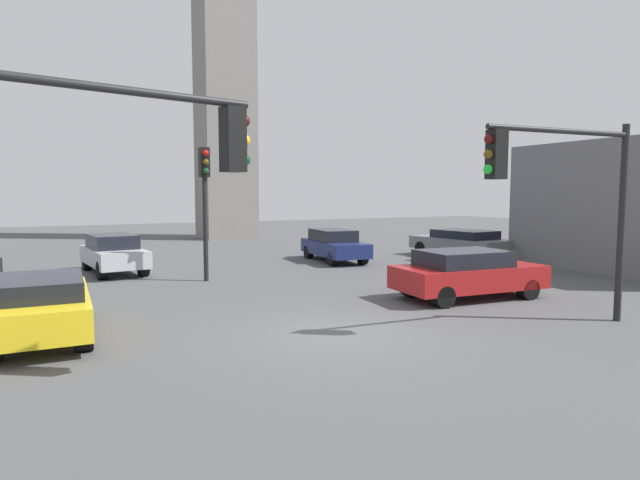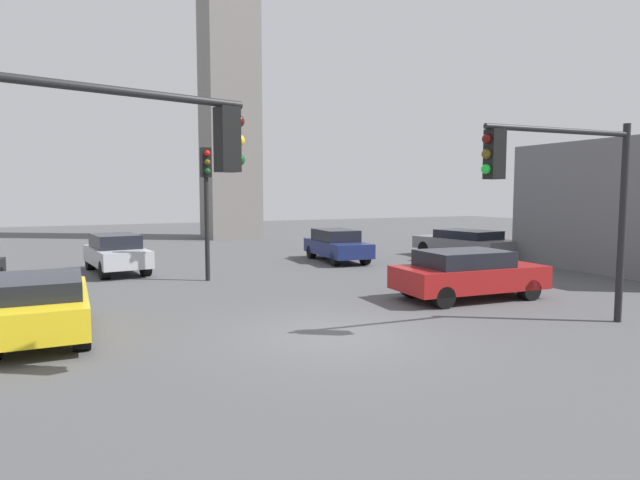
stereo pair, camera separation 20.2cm
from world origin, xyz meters
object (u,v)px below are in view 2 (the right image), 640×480
at_px(traffic_light_0, 91,165).
at_px(traffic_light_2, 206,188).
at_px(car_4, 337,245).
at_px(car_0, 465,242).
at_px(car_6, 116,253).
at_px(traffic_light_1, 560,179).
at_px(car_1, 468,273).
at_px(car_7, 40,304).

xyz_separation_m(traffic_light_0, traffic_light_2, (4.16, 10.20, -0.17)).
bearing_deg(car_4, car_0, 79.62).
distance_m(car_4, car_6, 9.17).
xyz_separation_m(car_0, car_6, (-15.03, 2.38, 0.04)).
height_order(traffic_light_1, car_0, traffic_light_1).
relative_size(traffic_light_0, car_6, 1.11).
relative_size(traffic_light_2, car_1, 1.03).
height_order(traffic_light_0, car_0, traffic_light_0).
bearing_deg(traffic_light_2, car_0, 93.75).
relative_size(traffic_light_0, car_7, 1.13).
bearing_deg(traffic_light_2, traffic_light_1, 26.24).
relative_size(car_4, car_7, 1.03).
bearing_deg(traffic_light_1, car_7, -19.06).
xyz_separation_m(car_6, car_7, (-2.35, -8.98, -0.07)).
xyz_separation_m(traffic_light_1, car_6, (-7.76, 13.37, -2.54)).
distance_m(traffic_light_1, car_6, 15.67).
relative_size(traffic_light_1, car_6, 1.08).
relative_size(traffic_light_2, car_7, 1.09).
distance_m(traffic_light_1, traffic_light_2, 11.20).
xyz_separation_m(traffic_light_0, car_7, (-0.82, 4.63, -2.67)).
height_order(traffic_light_1, car_7, traffic_light_1).
distance_m(traffic_light_2, car_0, 12.69).
xyz_separation_m(traffic_light_0, car_0, (16.56, 11.23, -2.64)).
bearing_deg(car_6, car_1, 34.31).
bearing_deg(car_7, car_4, -53.01).
xyz_separation_m(car_1, car_7, (-10.81, 0.85, -0.03)).
xyz_separation_m(car_0, car_1, (-6.57, -7.45, 0.00)).
relative_size(car_0, car_7, 1.18).
bearing_deg(traffic_light_2, car_6, -143.37).
height_order(traffic_light_0, car_6, traffic_light_0).
distance_m(traffic_light_2, car_6, 4.95).
bearing_deg(car_0, car_6, 75.12).
xyz_separation_m(traffic_light_2, car_4, (6.51, 2.70, -2.47)).
bearing_deg(traffic_light_0, car_7, 88.39).
distance_m(traffic_light_1, car_4, 12.99).
distance_m(car_1, car_7, 10.85).
height_order(traffic_light_2, car_4, traffic_light_2).
bearing_deg(traffic_light_0, car_6, 71.95).
bearing_deg(car_6, traffic_light_1, 23.71).
distance_m(traffic_light_2, car_7, 7.88).
bearing_deg(car_0, traffic_light_1, 140.61).
bearing_deg(car_6, car_7, -21.04).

